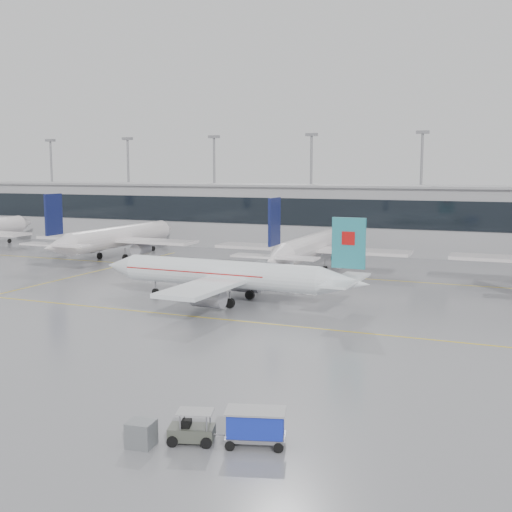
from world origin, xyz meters
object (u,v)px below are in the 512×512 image
at_px(baggage_cart, 256,425).
at_px(gse_unit, 141,434).
at_px(baggage_tug, 192,431).
at_px(air_canada_jet, 231,275).

relative_size(baggage_cart, gse_unit, 2.58).
distance_m(baggage_tug, gse_unit, 2.78).
bearing_deg(air_canada_jet, baggage_cart, 118.81).
bearing_deg(baggage_tug, air_canada_jet, 94.55).
relative_size(baggage_tug, gse_unit, 2.72).
xyz_separation_m(air_canada_jet, baggage_tug, (13.97, -35.61, -2.56)).
bearing_deg(air_canada_jet, baggage_tug, 113.49).
distance_m(air_canada_jet, gse_unit, 38.96).
height_order(air_canada_jet, baggage_tug, air_canada_jet).
height_order(baggage_tug, gse_unit, baggage_tug).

